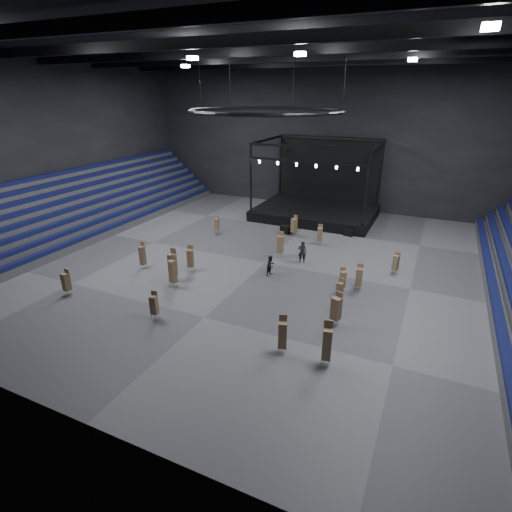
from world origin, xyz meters
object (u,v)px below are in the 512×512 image
at_px(chair_stack_9, 283,334).
at_px(man_center, 302,252).
at_px(chair_stack_7, 327,343).
at_px(chair_stack_6, 280,244).
at_px(chair_stack_16, 173,271).
at_px(chair_stack_14, 336,308).
at_px(chair_stack_12, 396,262).
at_px(chair_stack_13, 340,291).
at_px(chair_stack_0, 190,258).
at_px(flight_case_right, 348,233).
at_px(chair_stack_15, 343,279).
at_px(crew_member, 271,265).
at_px(chair_stack_4, 173,264).
at_px(chair_stack_1, 142,255).
at_px(chair_stack_10, 154,304).
at_px(chair_stack_2, 217,224).
at_px(flight_case_mid, 287,229).
at_px(stage, 317,205).
at_px(chair_stack_5, 320,234).
at_px(chair_stack_8, 66,281).
at_px(chair_stack_11, 359,276).
at_px(chair_stack_3, 294,225).
at_px(flight_case_left, 286,230).

height_order(chair_stack_9, man_center, chair_stack_9).
xyz_separation_m(chair_stack_7, man_center, (-5.97, 13.46, -0.40)).
relative_size(chair_stack_6, chair_stack_16, 0.91).
xyz_separation_m(chair_stack_14, chair_stack_16, (-13.09, 0.16, 0.10)).
xyz_separation_m(chair_stack_12, chair_stack_13, (-3.05, -7.27, 0.03)).
bearing_deg(chair_stack_0, flight_case_right, 34.56).
relative_size(chair_stack_15, crew_member, 1.11).
bearing_deg(chair_stack_4, chair_stack_6, 56.31).
bearing_deg(chair_stack_14, chair_stack_1, -165.67).
relative_size(chair_stack_9, chair_stack_10, 1.23).
height_order(flight_case_right, chair_stack_2, chair_stack_2).
relative_size(chair_stack_13, chair_stack_15, 1.04).
distance_m(chair_stack_6, chair_stack_10, 14.33).
height_order(flight_case_mid, crew_member, crew_member).
xyz_separation_m(chair_stack_4, chair_stack_13, (13.29, 1.84, -0.38)).
xyz_separation_m(stage, chair_stack_14, (8.41, -23.86, -0.17)).
xyz_separation_m(flight_case_right, chair_stack_5, (-2.11, -3.81, 0.76)).
distance_m(chair_stack_7, chair_stack_9, 2.66).
height_order(chair_stack_8, chair_stack_9, chair_stack_9).
height_order(flight_case_right, chair_stack_13, chair_stack_13).
bearing_deg(chair_stack_4, chair_stack_15, 19.31).
distance_m(chair_stack_16, man_center, 11.80).
bearing_deg(chair_stack_10, flight_case_mid, 74.52).
relative_size(chair_stack_5, man_center, 1.02).
relative_size(chair_stack_1, chair_stack_4, 0.88).
height_order(chair_stack_8, chair_stack_13, chair_stack_8).
bearing_deg(chair_stack_13, chair_stack_12, 74.81).
bearing_deg(chair_stack_11, chair_stack_4, -167.93).
bearing_deg(man_center, chair_stack_11, 128.13).
height_order(chair_stack_3, chair_stack_6, chair_stack_6).
distance_m(flight_case_right, chair_stack_16, 20.50).
xyz_separation_m(chair_stack_7, chair_stack_12, (2.01, 14.56, -0.40)).
relative_size(chair_stack_16, crew_member, 1.55).
xyz_separation_m(chair_stack_15, man_center, (-4.65, 4.02, -0.01)).
height_order(chair_stack_8, chair_stack_10, chair_stack_8).
distance_m(chair_stack_7, chair_stack_14, 4.40).
bearing_deg(flight_case_left, chair_stack_15, -51.14).
relative_size(chair_stack_3, chair_stack_8, 1.07).
relative_size(chair_stack_2, chair_stack_15, 1.06).
height_order(stage, chair_stack_0, stage).
height_order(chair_stack_3, chair_stack_15, chair_stack_3).
height_order(chair_stack_6, chair_stack_14, chair_stack_6).
bearing_deg(chair_stack_12, chair_stack_4, -134.18).
relative_size(chair_stack_0, chair_stack_4, 0.84).
bearing_deg(chair_stack_10, chair_stack_15, 31.31).
relative_size(flight_case_left, chair_stack_3, 0.53).
bearing_deg(chair_stack_6, chair_stack_16, -124.36).
bearing_deg(chair_stack_12, chair_stack_7, -81.17).
xyz_separation_m(flight_case_mid, flight_case_right, (6.36, 1.80, -0.03)).
relative_size(chair_stack_4, chair_stack_7, 0.99).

